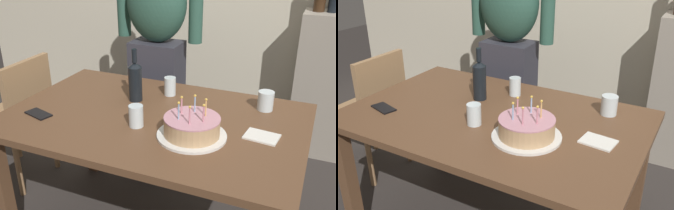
% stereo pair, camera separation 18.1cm
% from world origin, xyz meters
% --- Properties ---
extents(dining_table, '(1.50, 0.96, 0.74)m').
position_xyz_m(dining_table, '(0.00, 0.00, 0.64)').
color(dining_table, brown).
rests_on(dining_table, ground_plane).
extents(birthday_cake, '(0.32, 0.32, 0.18)m').
position_xyz_m(birthday_cake, '(0.25, -0.12, 0.79)').
color(birthday_cake, white).
rests_on(birthday_cake, dining_table).
extents(water_glass_near, '(0.07, 0.07, 0.11)m').
position_xyz_m(water_glass_near, '(-0.03, -0.13, 0.79)').
color(water_glass_near, silver).
rests_on(water_glass_near, dining_table).
extents(water_glass_far, '(0.07, 0.07, 0.10)m').
position_xyz_m(water_glass_far, '(-0.03, 0.29, 0.79)').
color(water_glass_far, silver).
rests_on(water_glass_far, dining_table).
extents(water_glass_side, '(0.08, 0.08, 0.10)m').
position_xyz_m(water_glass_side, '(0.50, 0.30, 0.79)').
color(water_glass_side, silver).
rests_on(water_glass_side, dining_table).
extents(wine_bottle, '(0.07, 0.07, 0.29)m').
position_xyz_m(wine_bottle, '(-0.18, 0.15, 0.86)').
color(wine_bottle, black).
rests_on(wine_bottle, dining_table).
extents(cell_phone, '(0.16, 0.11, 0.01)m').
position_xyz_m(cell_phone, '(-0.55, -0.22, 0.74)').
color(cell_phone, black).
rests_on(cell_phone, dining_table).
extents(napkin_stack, '(0.16, 0.13, 0.01)m').
position_xyz_m(napkin_stack, '(0.54, -0.01, 0.74)').
color(napkin_stack, white).
rests_on(napkin_stack, dining_table).
extents(person_man_bearded, '(0.61, 0.27, 1.66)m').
position_xyz_m(person_man_bearded, '(-0.31, 0.71, 0.87)').
color(person_man_bearded, '#33333D').
rests_on(person_man_bearded, ground_plane).
extents(dining_chair, '(0.42, 0.42, 0.87)m').
position_xyz_m(dining_chair, '(-1.04, 0.14, 0.52)').
color(dining_chair, '#A37A51').
rests_on(dining_chair, ground_plane).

